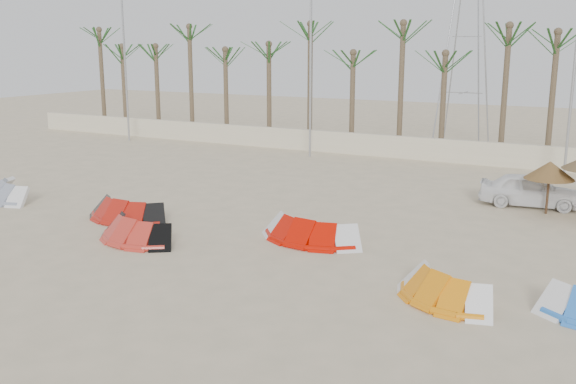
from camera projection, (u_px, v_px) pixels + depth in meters
The scene contains 14 objects.
ground at pixel (189, 278), 18.19m from camera, with size 120.00×120.00×0.00m, color beige.
boundary_wall at pixel (419, 148), 36.96m from camera, with size 60.00×0.30×1.30m, color beige.
palm_line at pixel (442, 46), 36.66m from camera, with size 52.00×4.00×7.70m.
lamp_a at pixel (125, 56), 43.27m from camera, with size 1.25×0.14×11.00m.
lamp_b at pixel (311, 58), 36.84m from camera, with size 1.25×0.14×11.00m.
lamp_c at pixel (576, 60), 30.41m from camera, with size 1.25×0.14×11.00m.
pylon at pixel (460, 147), 41.81m from camera, with size 3.00×3.00×14.00m, color #A5A8AD, non-canonical shape.
kite_grey at pixel (15, 189), 27.55m from camera, with size 3.71×2.67×0.90m.
kite_red_left at pixel (131, 208), 24.34m from camera, with size 3.49×1.58×0.90m.
kite_red_mid at pixel (141, 228), 21.70m from camera, with size 3.41×1.98×0.90m.
kite_red_right at pixel (314, 228), 21.72m from camera, with size 3.78×1.88×0.90m.
kite_orange at pixel (445, 284), 16.57m from camera, with size 3.42×2.57×0.90m.
parasol_left at pixel (550, 170), 24.78m from camera, with size 1.91×1.91×2.09m.
car at pixel (530, 190), 26.18m from camera, with size 1.61×4.00×1.36m, color white.
Camera 1 is at (10.59, -13.83, 6.44)m, focal length 40.00 mm.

